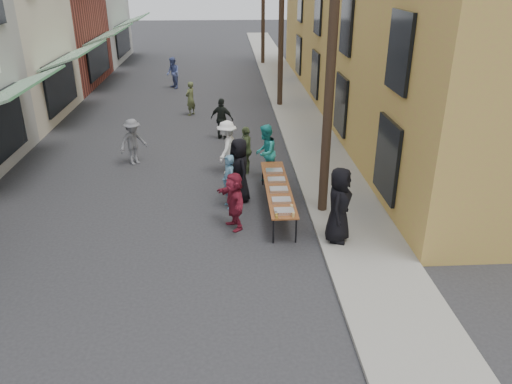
{
  "coord_description": "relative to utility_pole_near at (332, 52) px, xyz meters",
  "views": [
    {
      "loc": [
        1.63,
        -9.76,
        6.48
      ],
      "look_at": [
        2.31,
        1.64,
        1.3
      ],
      "focal_mm": 35.0,
      "sensor_mm": 36.0,
      "label": 1
    }
  ],
  "objects": [
    {
      "name": "passerby_left",
      "position": [
        -6.02,
        4.24,
        -3.68
      ],
      "size": [
        1.2,
        1.16,
        1.65
      ],
      "primitive_type": "imported",
      "rotation": [
        0.0,
        0.0,
        0.72
      ],
      "color": "slate",
      "rests_on": "ground"
    },
    {
      "name": "catering_tray_buns_end",
      "position": [
        -1.28,
        1.29,
        -3.71
      ],
      "size": [
        0.5,
        0.33,
        0.08
      ],
      "primitive_type": "cube",
      "color": "tan",
      "rests_on": "serving_table"
    },
    {
      "name": "server",
      "position": [
        0.05,
        -1.77,
        -3.42
      ],
      "size": [
        0.97,
        1.13,
        1.96
      ],
      "primitive_type": "imported",
      "rotation": [
        0.0,
        0.0,
        1.14
      ],
      "color": "black",
      "rests_on": "sidewalk"
    },
    {
      "name": "condiment_jar_a",
      "position": [
        -1.5,
        -1.76,
        -3.71
      ],
      "size": [
        0.07,
        0.07,
        0.08
      ],
      "primitive_type": "cylinder",
      "color": "#A57F26",
      "rests_on": "serving_table"
    },
    {
      "name": "guest_front_c",
      "position": [
        -1.45,
        2.58,
        -3.57
      ],
      "size": [
        0.96,
        1.08,
        1.85
      ],
      "primitive_type": "imported",
      "rotation": [
        0.0,
        0.0,
        -1.91
      ],
      "color": "teal",
      "rests_on": "ground"
    },
    {
      "name": "cup_stack",
      "position": [
        -1.08,
        -1.71,
        -3.69
      ],
      "size": [
        0.08,
        0.08,
        0.12
      ],
      "primitive_type": "cylinder",
      "color": "tan",
      "rests_on": "serving_table"
    },
    {
      "name": "guest_front_e",
      "position": [
        -2.06,
        3.17,
        -3.68
      ],
      "size": [
        0.55,
        1.01,
        1.64
      ],
      "primitive_type": "imported",
      "rotation": [
        0.0,
        0.0,
        -1.73
      ],
      "color": "#55663B",
      "rests_on": "ground"
    },
    {
      "name": "building_ochre",
      "position": [
        6.8,
        11.0,
        0.5
      ],
      "size": [
        10.0,
        28.0,
        10.0
      ],
      "primitive_type": "cube",
      "color": "gold",
      "rests_on": "ground"
    },
    {
      "name": "condiment_jar_b",
      "position": [
        -1.5,
        -1.66,
        -3.71
      ],
      "size": [
        0.07,
        0.07,
        0.08
      ],
      "primitive_type": "cylinder",
      "color": "#A57F26",
      "rests_on": "serving_table"
    },
    {
      "name": "guest_front_a",
      "position": [
        -2.35,
        0.96,
        -3.53
      ],
      "size": [
        0.94,
        1.12,
        1.95
      ],
      "primitive_type": "imported",
      "rotation": [
        0.0,
        0.0,
        -1.18
      ],
      "color": "black",
      "rests_on": "ground"
    },
    {
      "name": "passerby_far",
      "position": [
        -5.73,
        16.43,
        -3.62
      ],
      "size": [
        0.98,
        1.07,
        1.77
      ],
      "primitive_type": "imported",
      "rotation": [
        0.0,
        0.0,
        5.18
      ],
      "color": "#5767A9",
      "rests_on": "ground"
    },
    {
      "name": "guest_front_d",
      "position": [
        -2.7,
        3.22,
        -3.59
      ],
      "size": [
        1.0,
        1.33,
        1.82
      ],
      "primitive_type": "imported",
      "rotation": [
        0.0,
        0.0,
        -1.88
      ],
      "color": "white",
      "rests_on": "ground"
    },
    {
      "name": "passerby_mid",
      "position": [
        -2.89,
        6.92,
        -3.66
      ],
      "size": [
        1.06,
        0.77,
        1.67
      ],
      "primitive_type": "imported",
      "rotation": [
        0.0,
        0.0,
        2.73
      ],
      "color": "black",
      "rests_on": "ground"
    },
    {
      "name": "ground",
      "position": [
        -4.3,
        -3.0,
        -4.5
      ],
      "size": [
        120.0,
        120.0,
        0.0
      ],
      "primitive_type": "plane",
      "color": "#28282B",
      "rests_on": "ground"
    },
    {
      "name": "sidewalk",
      "position": [
        0.7,
        12.0,
        -4.45
      ],
      "size": [
        2.2,
        60.0,
        0.1
      ],
      "primitive_type": "cube",
      "color": "gray",
      "rests_on": "ground"
    },
    {
      "name": "guest_queue_back",
      "position": [
        -2.54,
        -0.78,
        -3.7
      ],
      "size": [
        0.98,
        1.55,
        1.59
      ],
      "primitive_type": "imported",
      "rotation": [
        0.0,
        0.0,
        -1.2
      ],
      "color": "maroon",
      "rests_on": "ground"
    },
    {
      "name": "utility_pole_mid",
      "position": [
        0.0,
        12.0,
        0.0
      ],
      "size": [
        0.26,
        0.26,
        9.0
      ],
      "primitive_type": "cylinder",
      "color": "#2D2116",
      "rests_on": "ground"
    },
    {
      "name": "guest_front_b",
      "position": [
        -2.67,
        0.51,
        -3.7
      ],
      "size": [
        0.56,
        0.68,
        1.61
      ],
      "primitive_type": "imported",
      "rotation": [
        0.0,
        0.0,
        -1.22
      ],
      "color": "teal",
      "rests_on": "ground"
    },
    {
      "name": "serving_table",
      "position": [
        -1.28,
        0.19,
        -3.79
      ],
      "size": [
        0.7,
        4.0,
        0.75
      ],
      "color": "brown",
      "rests_on": "ground"
    },
    {
      "name": "catering_tray_foil_d",
      "position": [
        -1.28,
        0.59,
        -3.71
      ],
      "size": [
        0.5,
        0.33,
        0.08
      ],
      "primitive_type": "cube",
      "color": "#B2B2B7",
      "rests_on": "serving_table"
    },
    {
      "name": "condiment_jar_c",
      "position": [
        -1.5,
        -1.56,
        -3.71
      ],
      "size": [
        0.07,
        0.07,
        0.08
      ],
      "primitive_type": "cylinder",
      "color": "#A57F26",
      "rests_on": "serving_table"
    },
    {
      "name": "catering_tray_buns",
      "position": [
        -1.28,
        -0.11,
        -3.71
      ],
      "size": [
        0.5,
        0.33,
        0.08
      ],
      "primitive_type": "cube",
      "color": "tan",
      "rests_on": "serving_table"
    },
    {
      "name": "passerby_right",
      "position": [
        -4.39,
        10.61,
        -3.71
      ],
      "size": [
        0.64,
        0.69,
        1.59
      ],
      "primitive_type": "imported",
      "rotation": [
        0.0,
        0.0,
        4.12
      ],
      "color": "#525C35",
      "rests_on": "ground"
    },
    {
      "name": "utility_pole_near",
      "position": [
        0.0,
        0.0,
        0.0
      ],
      "size": [
        0.26,
        0.26,
        9.0
      ],
      "primitive_type": "cylinder",
      "color": "#2D2116",
      "rests_on": "ground"
    },
    {
      "name": "catering_tray_foil_b",
      "position": [
        -1.28,
        -0.81,
        -3.71
      ],
      "size": [
        0.5,
        0.33,
        0.08
      ],
      "primitive_type": "cube",
      "color": "#B2B2B7",
      "rests_on": "serving_table"
    },
    {
      "name": "catering_tray_sausage",
      "position": [
        -1.28,
        -1.46,
        -3.71
      ],
      "size": [
        0.5,
        0.33,
        0.08
      ],
      "primitive_type": "cube",
      "color": "maroon",
      "rests_on": "serving_table"
    }
  ]
}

